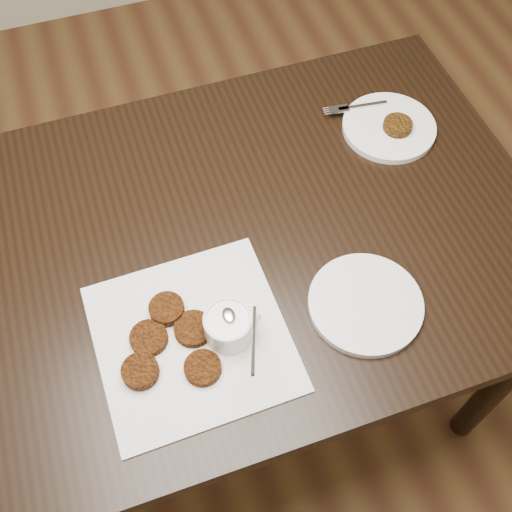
{
  "coord_description": "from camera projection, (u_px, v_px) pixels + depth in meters",
  "views": [
    {
      "loc": [
        -0.08,
        -0.54,
        1.75
      ],
      "look_at": [
        0.12,
        0.03,
        0.8
      ],
      "focal_mm": 42.92,
      "sensor_mm": 36.0,
      "label": 1
    }
  ],
  "objects": [
    {
      "name": "napkin",
      "position": [
        192.0,
        338.0,
        1.09
      ],
      "size": [
        0.34,
        0.34,
        0.0
      ],
      "primitive_type": "cube",
      "rotation": [
        0.0,
        0.0,
        0.02
      ],
      "color": "white",
      "rests_on": "table"
    },
    {
      "name": "floor",
      "position": [
        220.0,
        423.0,
        1.77
      ],
      "size": [
        4.0,
        4.0,
        0.0
      ],
      "primitive_type": "plane",
      "color": "brown",
      "rests_on": "ground"
    },
    {
      "name": "sauce_ramekin",
      "position": [
        228.0,
        318.0,
        1.04
      ],
      "size": [
        0.12,
        0.12,
        0.12
      ],
      "primitive_type": null,
      "rotation": [
        0.0,
        0.0,
        0.08
      ],
      "color": "white",
      "rests_on": "napkin"
    },
    {
      "name": "patty_cluster",
      "position": [
        168.0,
        342.0,
        1.07
      ],
      "size": [
        0.26,
        0.26,
        0.02
      ],
      "primitive_type": null,
      "rotation": [
        0.0,
        0.0,
        -0.1
      ],
      "color": "#612C0C",
      "rests_on": "napkin"
    },
    {
      "name": "plate_with_patty",
      "position": [
        390.0,
        125.0,
        1.35
      ],
      "size": [
        0.23,
        0.23,
        0.03
      ],
      "primitive_type": null,
      "rotation": [
        0.0,
        0.0,
        -0.13
      ],
      "color": "white",
      "rests_on": "table"
    },
    {
      "name": "table",
      "position": [
        223.0,
        325.0,
        1.52
      ],
      "size": [
        1.34,
        0.86,
        0.75
      ],
      "primitive_type": "cube",
      "color": "black",
      "rests_on": "floor"
    },
    {
      "name": "plate_empty",
      "position": [
        365.0,
        304.0,
        1.12
      ],
      "size": [
        0.24,
        0.24,
        0.01
      ],
      "primitive_type": "cylinder",
      "rotation": [
        0.0,
        0.0,
        0.14
      ],
      "color": "silver",
      "rests_on": "table"
    }
  ]
}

